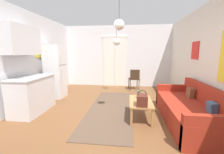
# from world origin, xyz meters

# --- Properties ---
(ground_plane) EXTENTS (5.24, 7.42, 0.10)m
(ground_plane) POSITION_xyz_m (0.00, 0.00, -0.05)
(ground_plane) COLOR brown
(wall_back) EXTENTS (4.84, 0.13, 2.69)m
(wall_back) POSITION_xyz_m (-0.01, 3.46, 1.33)
(wall_back) COLOR silver
(wall_back) RESTS_ON ground_plane
(wall_right) EXTENTS (0.12, 7.02, 2.69)m
(wall_right) POSITION_xyz_m (2.37, -0.00, 1.34)
(wall_right) COLOR silver
(wall_right) RESTS_ON ground_plane
(wall_left) EXTENTS (0.12, 7.02, 2.69)m
(wall_left) POSITION_xyz_m (-2.37, 0.00, 1.34)
(wall_left) COLOR silver
(wall_left) RESTS_ON ground_plane
(area_rug) EXTENTS (1.15, 3.21, 0.01)m
(area_rug) POSITION_xyz_m (0.05, 0.56, 0.01)
(area_rug) COLOR brown
(area_rug) RESTS_ON ground_plane
(couch) EXTENTS (0.92, 2.20, 0.82)m
(couch) POSITION_xyz_m (1.88, 0.00, 0.27)
(couch) COLOR maroon
(couch) RESTS_ON ground_plane
(coffee_table) EXTENTS (0.51, 0.92, 0.42)m
(coffee_table) POSITION_xyz_m (0.81, 0.09, 0.36)
(coffee_table) COLOR #A87542
(coffee_table) RESTS_ON ground_plane
(bamboo_vase) EXTENTS (0.08, 0.08, 0.41)m
(bamboo_vase) POSITION_xyz_m (0.77, 0.27, 0.52)
(bamboo_vase) COLOR #47704C
(bamboo_vase) RESTS_ON coffee_table
(handbag) EXTENTS (0.23, 0.28, 0.34)m
(handbag) POSITION_xyz_m (0.81, -0.21, 0.54)
(handbag) COLOR #512319
(handbag) RESTS_ON coffee_table
(refrigerator) EXTENTS (0.58, 0.59, 1.76)m
(refrigerator) POSITION_xyz_m (-1.95, 1.44, 0.88)
(refrigerator) COLOR white
(refrigerator) RESTS_ON ground_plane
(kitchen_counter) EXTENTS (0.62, 1.18, 2.16)m
(kitchen_counter) POSITION_xyz_m (-1.96, 0.15, 0.82)
(kitchen_counter) COLOR silver
(kitchen_counter) RESTS_ON ground_plane
(accent_chair) EXTENTS (0.48, 0.47, 0.84)m
(accent_chair) POSITION_xyz_m (0.74, 2.75, 0.48)
(accent_chair) COLOR #382619
(accent_chair) RESTS_ON ground_plane
(pendant_lamp_near) EXTENTS (0.23, 0.23, 0.69)m
(pendant_lamp_near) POSITION_xyz_m (0.29, 0.07, 2.11)
(pendant_lamp_near) COLOR black
(pendant_lamp_far) EXTENTS (0.27, 0.27, 0.93)m
(pendant_lamp_far) POSITION_xyz_m (0.07, 2.04, 1.89)
(pendant_lamp_far) COLOR black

